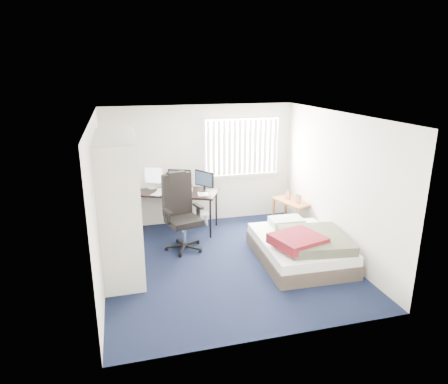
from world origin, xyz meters
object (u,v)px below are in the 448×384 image
at_px(nightstand, 292,204).
at_px(bed, 301,247).
at_px(desk, 176,190).
at_px(office_chair, 182,220).

xyz_separation_m(nightstand, bed, (-0.49, -1.51, -0.24)).
xyz_separation_m(desk, office_chair, (-0.05, -0.94, -0.30)).
xyz_separation_m(desk, bed, (1.84, -2.01, -0.58)).
height_order(desk, office_chair, office_chair).
relative_size(desk, office_chair, 1.30).
bearing_deg(nightstand, bed, -107.96).
distance_m(desk, nightstand, 2.41).
bearing_deg(bed, desk, 132.46).
height_order(desk, bed, desk).
distance_m(desk, bed, 2.79).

